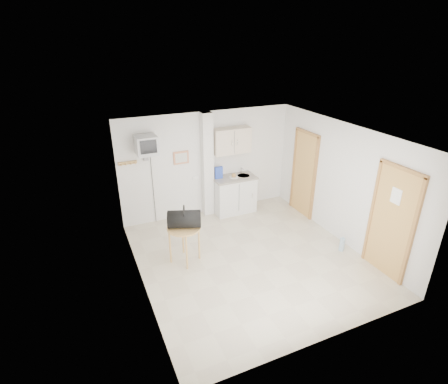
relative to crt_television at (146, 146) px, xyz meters
name	(u,v)px	position (x,y,z in m)	size (l,w,h in m)	color
ground	(250,258)	(1.45, -2.02, -1.94)	(4.50, 4.50, 0.00)	beige
room_envelope	(262,183)	(1.69, -1.93, -0.40)	(4.24, 4.54, 2.55)	white
kitchenette	(233,181)	(2.02, -0.02, -1.13)	(1.03, 0.58, 2.10)	silver
crt_television	(146,146)	(0.00, 0.00, 0.00)	(0.44, 0.45, 2.15)	slate
round_table	(184,232)	(0.25, -1.58, -1.29)	(0.64, 0.64, 0.75)	tan
duffel_bag	(184,219)	(0.27, -1.58, -1.01)	(0.69, 0.53, 0.46)	black
water_bottle	(342,244)	(3.30, -2.54, -1.79)	(0.11, 0.11, 0.32)	#96B5CB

